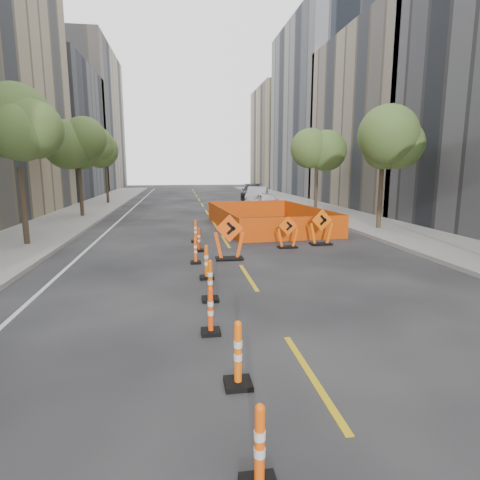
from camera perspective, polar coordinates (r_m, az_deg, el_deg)
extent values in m
plane|color=black|center=(8.63, 5.77, -12.32)|extent=(140.00, 140.00, 0.00)
cube|color=gray|center=(21.15, -27.76, 0.31)|extent=(4.00, 90.00, 0.15)
cube|color=gray|center=(22.81, 20.38, 1.51)|extent=(4.00, 90.00, 0.15)
cube|color=#4C4C51|center=(49.38, -27.07, 13.50)|extent=(12.00, 16.00, 14.00)
cube|color=gray|center=(65.40, -22.68, 15.42)|extent=(12.00, 20.00, 20.00)
cube|color=gray|center=(36.99, 23.23, 15.23)|extent=(12.00, 16.00, 14.00)
cube|color=gray|center=(51.98, 13.55, 17.43)|extent=(12.00, 18.00, 20.00)
cube|color=tan|center=(69.14, 7.59, 14.12)|extent=(12.00, 14.00, 16.00)
cylinder|color=#382B1E|center=(18.90, -28.37, 3.80)|extent=(0.24, 0.24, 3.15)
sphere|color=#3F662B|center=(18.86, -29.15, 12.81)|extent=(2.80, 2.80, 2.80)
cylinder|color=#382B1E|center=(28.48, -21.68, 6.09)|extent=(0.24, 0.24, 3.15)
sphere|color=#3F662B|center=(28.46, -22.08, 12.07)|extent=(2.80, 2.80, 2.80)
cylinder|color=#382B1E|center=(38.28, -18.36, 7.19)|extent=(0.24, 0.24, 3.15)
sphere|color=#3F662B|center=(38.26, -18.62, 11.64)|extent=(2.80, 2.80, 2.80)
cylinder|color=#382B1E|center=(22.36, 19.27, 5.28)|extent=(0.24, 0.24, 3.15)
sphere|color=#3F662B|center=(22.33, 19.74, 12.90)|extent=(2.80, 2.80, 2.80)
cylinder|color=#382B1E|center=(31.53, 10.77, 6.98)|extent=(0.24, 0.24, 3.15)
sphere|color=#3F662B|center=(31.51, 10.95, 12.38)|extent=(2.80, 2.80, 2.80)
imported|color=silver|center=(31.13, 3.90, 5.45)|extent=(1.70, 4.07, 1.37)
imported|color=#97989C|center=(36.06, 2.47, 6.30)|extent=(2.98, 5.09, 1.58)
imported|color=black|center=(42.06, 1.78, 6.88)|extent=(3.38, 5.82, 1.59)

